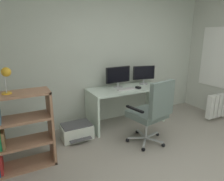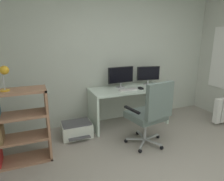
{
  "view_description": "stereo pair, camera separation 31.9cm",
  "coord_description": "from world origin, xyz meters",
  "views": [
    {
      "loc": [
        -1.68,
        -1.24,
        1.7
      ],
      "look_at": [
        -0.19,
        1.62,
        0.8
      ],
      "focal_mm": 32.42,
      "sensor_mm": 36.0,
      "label": 1
    },
    {
      "loc": [
        -1.39,
        -1.37,
        1.7
      ],
      "look_at": [
        -0.19,
        1.62,
        0.8
      ],
      "focal_mm": 32.42,
      "sensor_mm": 36.0,
      "label": 2
    }
  ],
  "objects": [
    {
      "name": "monitor_secondary",
      "position": [
        0.75,
        2.03,
        0.94
      ],
      "size": [
        0.46,
        0.18,
        0.37
      ],
      "color": "#B2B5B7",
      "rests_on": "desk"
    },
    {
      "name": "computer_mouse",
      "position": [
        0.44,
        1.78,
        0.74
      ],
      "size": [
        0.08,
        0.11,
        0.03
      ],
      "primitive_type": "cube",
      "rotation": [
        0.0,
        0.0,
        0.16
      ],
      "color": "black",
      "rests_on": "desk"
    },
    {
      "name": "bookshelf",
      "position": [
        -1.74,
        1.36,
        0.5
      ],
      "size": [
        0.82,
        0.34,
        1.02
      ],
      "color": "#A37255",
      "rests_on": "ground"
    },
    {
      "name": "radiator",
      "position": [
        2.17,
        1.21,
        0.3
      ],
      "size": [
        0.84,
        0.1,
        0.48
      ],
      "color": "white",
      "rests_on": "ground"
    },
    {
      "name": "desk_lamp",
      "position": [
        -1.71,
        1.36,
        1.24
      ],
      "size": [
        0.13,
        0.11,
        0.32
      ],
      "color": "gold",
      "rests_on": "bookshelf"
    },
    {
      "name": "office_chair",
      "position": [
        0.2,
        1.05,
        0.58
      ],
      "size": [
        0.65,
        0.67,
        1.06
      ],
      "color": "#B7BABC",
      "rests_on": "ground"
    },
    {
      "name": "keyboard",
      "position": [
        0.19,
        1.8,
        0.73
      ],
      "size": [
        0.34,
        0.14,
        0.02
      ],
      "primitive_type": "cube",
      "rotation": [
        0.0,
        0.0,
        -0.02
      ],
      "color": "silver",
      "rests_on": "desk"
    },
    {
      "name": "wall_back",
      "position": [
        0.0,
        2.32,
        1.39
      ],
      "size": [
        4.53,
        0.1,
        2.78
      ],
      "primitive_type": "cube",
      "color": "beige",
      "rests_on": "ground"
    },
    {
      "name": "printer",
      "position": [
        -0.78,
        1.78,
        0.13
      ],
      "size": [
        0.51,
        0.43,
        0.26
      ],
      "color": "silver",
      "rests_on": "ground"
    },
    {
      "name": "monitor_main",
      "position": [
        0.15,
        2.03,
        0.95
      ],
      "size": [
        0.51,
        0.18,
        0.4
      ],
      "color": "#B2B5B7",
      "rests_on": "desk"
    },
    {
      "name": "desk",
      "position": [
        0.28,
        1.92,
        0.53
      ],
      "size": [
        1.46,
        0.64,
        0.72
      ],
      "color": "white",
      "rests_on": "ground"
    }
  ]
}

